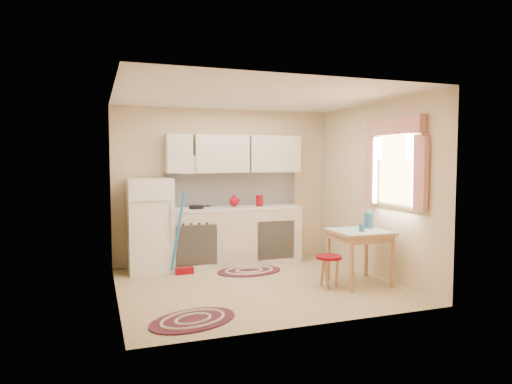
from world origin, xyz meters
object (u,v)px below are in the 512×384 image
Objects in this scene: fridge at (150,225)px; table at (359,257)px; stool at (328,272)px; base_cabinets at (230,237)px.

fridge reaches higher than table.
table is 1.71× the size of stool.
fridge is 3.33× the size of stool.
base_cabinets is at bearing 2.27° from fridge.
base_cabinets is at bearing 128.00° from table.
table is (2.58, -1.65, -0.34)m from fridge.
stool is (0.84, -1.73, -0.23)m from base_cabinets.
stool is (2.10, -1.68, -0.49)m from fridge.
table is 0.51m from stool.
table is at bearing 4.02° from stool.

